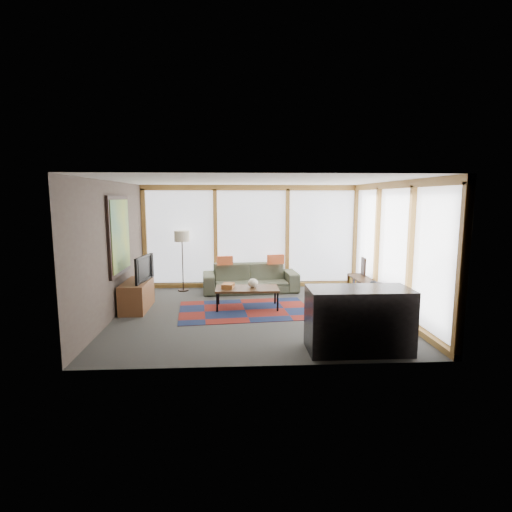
{
  "coord_description": "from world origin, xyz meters",
  "views": [
    {
      "loc": [
        -0.45,
        -7.68,
        2.29
      ],
      "look_at": [
        0.0,
        0.4,
        1.1
      ],
      "focal_mm": 28.0,
      "sensor_mm": 36.0,
      "label": 1
    }
  ],
  "objects": [
    {
      "name": "bowl_a",
      "position": [
        2.48,
        0.01,
        0.55
      ],
      "size": [
        0.26,
        0.26,
        0.11
      ],
      "primitive_type": "ellipsoid",
      "rotation": [
        0.0,
        0.0,
        -0.22
      ],
      "color": "black",
      "rests_on": "bookshelf"
    },
    {
      "name": "bookshelf",
      "position": [
        2.43,
        0.56,
        0.25
      ],
      "size": [
        0.36,
        1.99,
        0.5
      ],
      "primitive_type": null,
      "color": "black",
      "rests_on": "ground"
    },
    {
      "name": "ground",
      "position": [
        0.0,
        0.0,
        0.0
      ],
      "size": [
        5.5,
        5.5,
        0.0
      ],
      "primitive_type": "plane",
      "color": "#333330",
      "rests_on": "ground"
    },
    {
      "name": "tv_console",
      "position": [
        -2.46,
        0.45,
        0.29
      ],
      "size": [
        0.49,
        1.17,
        0.58
      ],
      "primitive_type": "cube",
      "color": "brown",
      "rests_on": "ground"
    },
    {
      "name": "television",
      "position": [
        -2.37,
        0.47,
        0.85
      ],
      "size": [
        0.26,
        0.94,
        0.53
      ],
      "primitive_type": "imported",
      "rotation": [
        0.0,
        0.0,
        1.42
      ],
      "color": "black",
      "rests_on": "tv_console"
    },
    {
      "name": "vase",
      "position": [
        -0.06,
        0.45,
        0.53
      ],
      "size": [
        0.23,
        0.23,
        0.18
      ],
      "primitive_type": "ellipsoid",
      "rotation": [
        0.0,
        0.0,
        0.1
      ],
      "color": "silver",
      "rests_on": "coffee_table"
    },
    {
      "name": "sofa",
      "position": [
        -0.06,
        1.9,
        0.34
      ],
      "size": [
        2.37,
        1.09,
        0.67
      ],
      "primitive_type": "imported",
      "rotation": [
        0.0,
        0.0,
        0.08
      ],
      "color": "#363B2B",
      "rests_on": "ground"
    },
    {
      "name": "coffee_table",
      "position": [
        -0.19,
        0.41,
        0.22
      ],
      "size": [
        1.3,
        0.66,
        0.43
      ],
      "primitive_type": null,
      "rotation": [
        0.0,
        0.0,
        -0.01
      ],
      "color": "black",
      "rests_on": "ground"
    },
    {
      "name": "room_envelope",
      "position": [
        0.49,
        0.56,
        1.54
      ],
      "size": [
        5.52,
        5.02,
        2.62
      ],
      "color": "#463933",
      "rests_on": "ground"
    },
    {
      "name": "pillow_right",
      "position": [
        0.57,
        1.95,
        0.79
      ],
      "size": [
        0.43,
        0.2,
        0.23
      ],
      "primitive_type": "cube",
      "rotation": [
        0.0,
        0.0,
        0.19
      ],
      "color": "#C05028",
      "rests_on": "sofa"
    },
    {
      "name": "book_stack",
      "position": [
        -0.58,
        0.41,
        0.48
      ],
      "size": [
        0.28,
        0.32,
        0.09
      ],
      "primitive_type": "cube",
      "rotation": [
        0.0,
        0.0,
        -0.2
      ],
      "color": "#995A29",
      "rests_on": "coffee_table"
    },
    {
      "name": "rug",
      "position": [
        -0.24,
        0.24,
        0.01
      ],
      "size": [
        2.79,
        1.94,
        0.01
      ],
      "primitive_type": "cube",
      "rotation": [
        0.0,
        0.0,
        0.09
      ],
      "color": "maroon",
      "rests_on": "ground"
    },
    {
      "name": "bowl_b",
      "position": [
        2.45,
        0.32,
        0.54
      ],
      "size": [
        0.15,
        0.15,
        0.07
      ],
      "primitive_type": "ellipsoid",
      "rotation": [
        0.0,
        0.0,
        0.01
      ],
      "color": "black",
      "rests_on": "bookshelf"
    },
    {
      "name": "bar_counter",
      "position": [
        1.4,
        -2.02,
        0.48
      ],
      "size": [
        1.52,
        0.71,
        0.96
      ],
      "primitive_type": "cube",
      "rotation": [
        0.0,
        0.0,
        0.0
      ],
      "color": "black",
      "rests_on": "ground"
    },
    {
      "name": "pillow_left",
      "position": [
        -0.67,
        1.89,
        0.78
      ],
      "size": [
        0.4,
        0.19,
        0.21
      ],
      "primitive_type": "cube",
      "rotation": [
        0.0,
        0.0,
        0.19
      ],
      "color": "#C05028",
      "rests_on": "sofa"
    },
    {
      "name": "shelf_picture",
      "position": [
        2.54,
        1.27,
        0.71
      ],
      "size": [
        0.06,
        0.32,
        0.42
      ],
      "primitive_type": "cube",
      "rotation": [
        0.0,
        0.0,
        -0.07
      ],
      "color": "black",
      "rests_on": "bookshelf"
    },
    {
      "name": "floor_lamp",
      "position": [
        -1.71,
        2.06,
        0.74
      ],
      "size": [
        0.37,
        0.37,
        1.49
      ],
      "primitive_type": null,
      "color": "black",
      "rests_on": "ground"
    }
  ]
}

